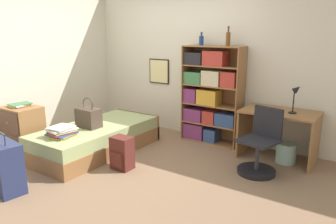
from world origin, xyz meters
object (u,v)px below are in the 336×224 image
(waste_bin, at_px, (286,153))
(bottle_brown, at_px, (228,39))
(desk_lamp, at_px, (296,94))
(handbag, at_px, (89,117))
(bottle_green, at_px, (201,40))
(dresser, at_px, (23,130))
(desk, at_px, (279,127))
(magazine_pile_on_dresser, at_px, (20,105))
(bookcase, at_px, (209,96))
(desk_chair, at_px, (259,153))
(bed, at_px, (97,138))
(book_stack_on_bed, at_px, (62,132))
(backpack, at_px, (122,153))
(suitcase, at_px, (3,166))

(waste_bin, bearing_deg, bottle_brown, 167.49)
(desk_lamp, xyz_separation_m, waste_bin, (-0.05, -0.05, -0.84))
(handbag, relative_size, waste_bin, 1.60)
(bottle_green, bearing_deg, bottle_brown, -2.36)
(dresser, relative_size, desk, 0.69)
(magazine_pile_on_dresser, xyz_separation_m, desk_lamp, (3.48, 1.87, 0.25))
(bookcase, xyz_separation_m, waste_bin, (1.35, -0.21, -0.63))
(bottle_green, relative_size, desk_chair, 0.25)
(bed, distance_m, dresser, 1.11)
(bookcase, height_order, desk_chair, bookcase)
(bookcase, relative_size, bottle_green, 7.53)
(book_stack_on_bed, relative_size, bookcase, 0.25)
(handbag, distance_m, bottle_brown, 2.42)
(desk, relative_size, waste_bin, 3.70)
(magazine_pile_on_dresser, height_order, bottle_brown, bottle_brown)
(dresser, bearing_deg, handbag, 32.86)
(bookcase, height_order, desk, bookcase)
(magazine_pile_on_dresser, bearing_deg, bookcase, 44.22)
(magazine_pile_on_dresser, height_order, desk_chair, desk_chair)
(dresser, bearing_deg, bookcase, 45.22)
(handbag, bearing_deg, dresser, -147.14)
(bottle_brown, xyz_separation_m, desk_lamp, (1.11, -0.19, -0.71))
(dresser, distance_m, bottle_brown, 3.40)
(magazine_pile_on_dresser, distance_m, waste_bin, 3.94)
(book_stack_on_bed, bearing_deg, backpack, 26.13)
(dresser, height_order, magazine_pile_on_dresser, magazine_pile_on_dresser)
(bottle_green, bearing_deg, suitcase, -108.00)
(bed, bearing_deg, book_stack_on_bed, -88.96)
(dresser, xyz_separation_m, bottle_brown, (2.33, 2.08, 1.33))
(desk, height_order, desk_lamp, desk_lamp)
(bottle_green, xyz_separation_m, waste_bin, (1.53, -0.25, -1.52))
(desk_lamp, relative_size, backpack, 0.93)
(suitcase, xyz_separation_m, desk_chair, (2.28, 2.14, -0.03))
(suitcase, distance_m, desk_chair, 3.12)
(bed, bearing_deg, dresser, -142.06)
(magazine_pile_on_dresser, bearing_deg, suitcase, -42.07)
(bottle_brown, bearing_deg, magazine_pile_on_dresser, -139.14)
(bookcase, bearing_deg, desk, -6.96)
(book_stack_on_bed, distance_m, backpack, 0.87)
(suitcase, xyz_separation_m, bottle_green, (0.95, 2.94, 1.36))
(book_stack_on_bed, height_order, suitcase, suitcase)
(suitcase, height_order, bottle_green, bottle_green)
(bottle_brown, relative_size, backpack, 0.67)
(bed, relative_size, suitcase, 2.77)
(book_stack_on_bed, bearing_deg, dresser, -178.23)
(desk_lamp, height_order, waste_bin, desk_lamp)
(handbag, relative_size, bottle_brown, 1.52)
(bottle_brown, distance_m, desk_chair, 1.83)
(suitcase, relative_size, desk_chair, 0.84)
(desk, height_order, backpack, desk)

